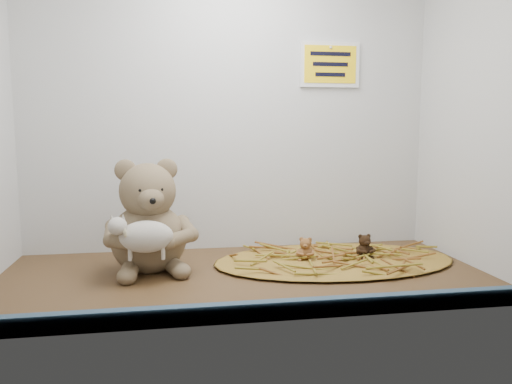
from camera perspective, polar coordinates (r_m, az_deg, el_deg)
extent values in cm
cube|color=#432B17|center=(124.34, -1.20, -9.53)|extent=(120.00, 60.00, 0.40)
cube|color=silver|center=(149.06, -2.95, 10.74)|extent=(120.00, 0.40, 90.00)
cube|color=silver|center=(141.13, 24.06, 10.33)|extent=(0.40, 60.00, 90.00)
cube|color=#344E63|center=(96.84, 1.35, -13.37)|extent=(119.28, 2.20, 3.60)
ellipsoid|color=brown|center=(137.65, 9.01, -7.68)|extent=(65.78, 38.20, 1.27)
cube|color=yellow|center=(155.74, 8.43, 14.22)|extent=(16.00, 1.20, 11.00)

